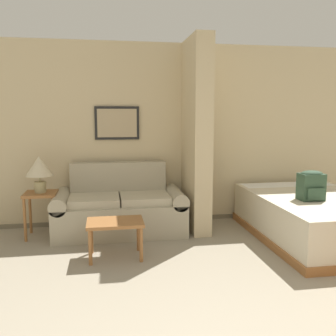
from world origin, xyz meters
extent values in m
cube|color=#CCB78E|center=(0.00, 4.26, 1.30)|extent=(7.18, 0.12, 2.60)
cube|color=#70644E|center=(0.00, 4.19, 0.03)|extent=(7.18, 0.02, 0.06)
cube|color=black|center=(-0.80, 4.18, 1.47)|extent=(0.62, 0.02, 0.47)
cube|color=tan|center=(-0.80, 4.17, 1.47)|extent=(0.55, 0.01, 0.40)
cube|color=#CCB78E|center=(0.25, 3.78, 1.30)|extent=(0.24, 0.85, 2.60)
cube|color=tan|center=(-0.80, 3.74, 0.21)|extent=(1.33, 0.84, 0.43)
cube|color=tan|center=(-0.80, 4.06, 0.68)|extent=(1.33, 0.20, 0.50)
cube|color=tan|center=(-1.57, 3.74, 0.21)|extent=(0.20, 0.84, 0.43)
cylinder|color=tan|center=(-1.57, 3.74, 0.47)|extent=(0.22, 0.84, 0.22)
cube|color=tan|center=(-0.04, 3.74, 0.21)|extent=(0.20, 0.84, 0.43)
cylinder|color=tan|center=(-0.04, 3.74, 0.47)|extent=(0.22, 0.84, 0.22)
cube|color=#BAAF94|center=(-1.14, 3.69, 0.48)|extent=(0.64, 0.60, 0.10)
cube|color=#BAAF94|center=(-0.47, 3.69, 0.48)|extent=(0.64, 0.60, 0.10)
cube|color=#996033|center=(-0.89, 2.86, 0.40)|extent=(0.62, 0.43, 0.04)
cylinder|color=#996033|center=(-1.16, 2.68, 0.19)|extent=(0.04, 0.04, 0.39)
cylinder|color=#996033|center=(-0.62, 2.68, 0.19)|extent=(0.04, 0.04, 0.39)
cylinder|color=#996033|center=(-1.16, 3.03, 0.19)|extent=(0.04, 0.04, 0.39)
cylinder|color=#996033|center=(-0.62, 3.03, 0.19)|extent=(0.04, 0.04, 0.39)
cube|color=#996033|center=(-1.82, 3.75, 0.57)|extent=(0.41, 0.41, 0.04)
cylinder|color=#996033|center=(-1.99, 3.58, 0.28)|extent=(0.04, 0.04, 0.55)
cylinder|color=#996033|center=(-1.64, 3.58, 0.28)|extent=(0.04, 0.04, 0.55)
cylinder|color=#996033|center=(-1.99, 3.93, 0.28)|extent=(0.04, 0.04, 0.55)
cylinder|color=#996033|center=(-1.64, 3.93, 0.28)|extent=(0.04, 0.04, 0.55)
cylinder|color=tan|center=(-1.82, 3.75, 0.66)|extent=(0.14, 0.14, 0.14)
cylinder|color=tan|center=(-1.82, 3.75, 0.77)|extent=(0.02, 0.02, 0.08)
cone|color=beige|center=(-1.82, 3.75, 0.93)|extent=(0.35, 0.35, 0.25)
cube|color=#996033|center=(1.69, 3.07, 0.05)|extent=(1.51, 2.14, 0.10)
cube|color=beige|center=(1.69, 3.07, 0.33)|extent=(1.47, 2.10, 0.45)
cube|color=white|center=(1.69, 3.90, 0.50)|extent=(1.35, 0.36, 0.10)
cube|color=#2D4733|center=(1.48, 2.92, 0.72)|extent=(0.29, 0.20, 0.33)
cube|color=#2D4733|center=(1.48, 2.80, 0.65)|extent=(0.22, 0.03, 0.14)
ellipsoid|color=#2D4733|center=(1.48, 2.92, 0.88)|extent=(0.27, 0.19, 0.08)
camera|label=1|loc=(-0.98, -1.20, 1.59)|focal=40.00mm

